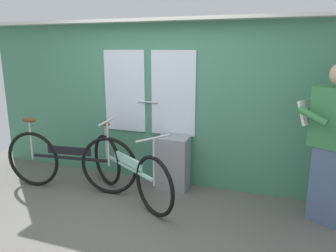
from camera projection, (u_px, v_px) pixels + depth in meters
The scene contains 6 objects.
ground_plane at pixel (121, 226), 3.40m from camera, with size 6.40×4.16×0.04m, color #56544F.
train_door_wall at pixel (163, 100), 4.29m from camera, with size 5.40×0.28×2.16m.
bicycle_near_door at pixel (128, 169), 3.93m from camera, with size 1.53×0.96×0.90m.
bicycle_leaning_behind at pixel (69, 161), 4.15m from camera, with size 1.82×0.44×0.96m.
passenger_reading_newspaper at pixel (332, 142), 3.26m from camera, with size 0.62×0.57×1.68m.
trash_bin_by_wall at pixel (173, 163), 4.21m from camera, with size 0.39×0.28×0.69m, color gray.
Camera 1 is at (1.51, -2.70, 1.81)m, focal length 34.57 mm.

